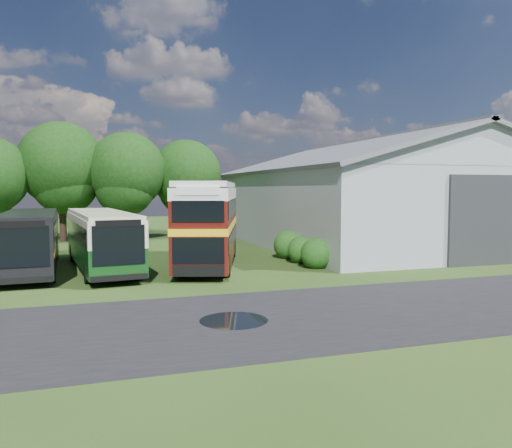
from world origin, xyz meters
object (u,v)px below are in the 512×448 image
object	(u,v)px
bus_dark_single	(30,240)
storage_shed	(372,190)
bus_maroon_double	(209,224)
bus_green_single	(101,239)

from	to	relation	value
bus_dark_single	storage_shed	bearing A→B (deg)	12.29
bus_maroon_double	bus_dark_single	size ratio (longest dim) A/B	0.99
storage_shed	bus_maroon_double	world-z (taller)	storage_shed
storage_shed	bus_dark_single	distance (m)	24.74
bus_green_single	bus_maroon_double	world-z (taller)	bus_maroon_double
storage_shed	bus_green_single	xyz separation A→B (m)	(-20.32, -6.88, -2.55)
bus_green_single	bus_dark_single	distance (m)	3.53
storage_shed	bus_maroon_double	bearing A→B (deg)	-153.41
bus_maroon_double	storage_shed	bearing A→B (deg)	44.35
bus_maroon_double	bus_dark_single	xyz separation A→B (m)	(-9.13, 1.05, -0.67)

